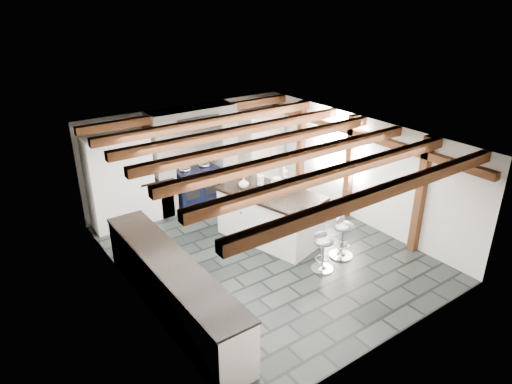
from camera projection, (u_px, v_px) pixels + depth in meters
ground at (264, 252)px, 8.82m from camera, size 6.00×6.00×0.00m
room_shell at (198, 185)px, 9.12m from camera, size 6.00×6.03×6.00m
range_cooker at (196, 186)px, 10.63m from camera, size 1.00×0.63×0.99m
kitchen_island at (270, 215)px, 9.11m from camera, size 1.57×2.27×1.36m
bar_stool_near at (342, 232)px, 8.49m from camera, size 0.49×0.49×0.82m
bar_stool_far at (323, 247)px, 8.09m from camera, size 0.47×0.47×0.75m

